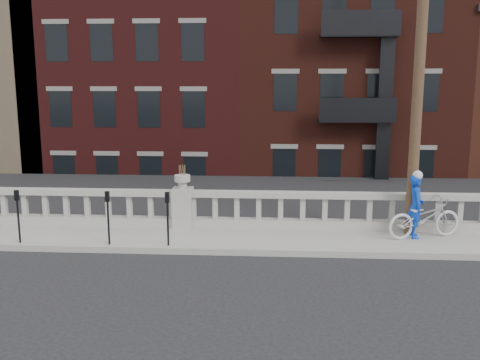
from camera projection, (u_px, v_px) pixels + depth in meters
The scene contains 11 objects.
ground at pixel (152, 283), 11.25m from camera, with size 120.00×120.00×0.00m, color black.
sidewalk at pixel (177, 238), 14.18m from camera, with size 32.00×2.20×0.15m, color gray.
balustrade at pixel (183, 209), 15.01m from camera, with size 28.00×0.34×1.03m.
planter_pedestal at pixel (183, 203), 14.98m from camera, with size 0.55×0.55×1.76m.
lower_level at pixel (242, 106), 33.34m from camera, with size 80.00×44.00×20.80m.
utility_pole at pixel (421, 39), 13.44m from camera, with size 1.60×0.28×10.00m.
parking_meter_b at pixel (18, 210), 13.42m from camera, with size 0.10×0.09×1.36m.
parking_meter_c at pixel (108, 212), 13.28m from camera, with size 0.10×0.09×1.36m.
parking_meter_d at pixel (168, 213), 13.18m from camera, with size 0.10×0.09×1.36m.
bicycle at pixel (424, 218), 13.92m from camera, with size 0.71×2.04×1.07m, color silver.
cyclist at pixel (416, 206), 13.90m from camera, with size 0.61×0.40×1.67m, color #0C3ABF.
Camera 1 is at (2.52, -10.53, 4.20)m, focal length 40.00 mm.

